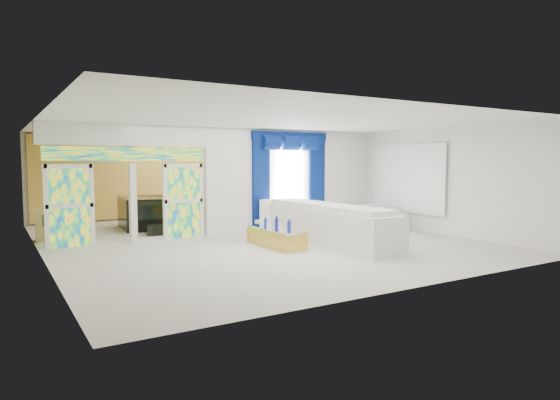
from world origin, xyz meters
TOP-DOWN VIEW (x-y plane):
  - floor at (0.00, 0.00)m, footprint 12.00×12.00m
  - dividing_wall at (2.15, 1.00)m, footprint 5.70×0.18m
  - dividing_header at (-2.85, 1.00)m, footprint 4.30×0.18m
  - stained_panel_left at (-4.28, 1.00)m, footprint 0.95×0.04m
  - stained_panel_right at (-1.42, 1.00)m, footprint 0.95×0.04m
  - stained_transom at (-2.85, 1.00)m, footprint 4.00×0.05m
  - window_pane at (1.90, 0.90)m, footprint 1.00×0.02m
  - blue_drape_left at (0.90, 0.87)m, footprint 0.55×0.10m
  - blue_drape_right at (2.90, 0.87)m, footprint 0.55×0.10m
  - blue_pelmet at (1.90, 0.87)m, footprint 2.60×0.12m
  - wall_mirror at (4.94, -1.00)m, footprint 0.04×2.70m
  - gold_curtains at (0.00, 5.90)m, footprint 9.70×0.12m
  - white_sofa at (1.38, -1.75)m, footprint 1.04×4.60m
  - coffee_table at (0.03, -1.45)m, footprint 0.66×1.91m
  - console_table at (1.20, 0.60)m, footprint 1.13×0.38m
  - table_lamp at (0.90, 0.60)m, footprint 0.36×0.36m
  - armchair at (4.21, -0.55)m, footprint 1.21×1.31m
  - grand_piano at (-1.78, 3.40)m, footprint 1.61×2.02m
  - piano_bench at (-1.78, 1.80)m, footprint 0.90×0.42m
  - tv_console at (-4.65, 2.31)m, footprint 0.63×0.58m
  - chandelier at (-2.30, 3.40)m, footprint 0.60×0.60m
  - decanters at (0.05, -1.46)m, footprint 0.19×1.08m

SIDE VIEW (x-z plane):
  - floor at x=0.00m, z-range 0.00..0.00m
  - piano_bench at x=-1.78m, z-range 0.00..0.29m
  - console_table at x=1.20m, z-range 0.00..0.38m
  - coffee_table at x=0.03m, z-range 0.00..0.42m
  - armchair at x=4.21m, z-range 0.00..0.73m
  - tv_console at x=-4.65m, z-range 0.00..0.82m
  - white_sofa at x=1.38m, z-range 0.00..0.87m
  - grand_piano at x=-1.78m, z-range 0.00..0.96m
  - decanters at x=0.05m, z-range 0.39..0.65m
  - table_lamp at x=0.90m, z-range 0.38..0.96m
  - stained_panel_left at x=-4.28m, z-range 0.00..2.00m
  - stained_panel_right at x=-1.42m, z-range 0.00..2.00m
  - blue_drape_left at x=0.90m, z-range 0.00..2.80m
  - blue_drape_right at x=2.90m, z-range 0.00..2.80m
  - window_pane at x=1.90m, z-range 0.30..2.60m
  - dividing_wall at x=2.15m, z-range 0.00..3.00m
  - gold_curtains at x=0.00m, z-range 0.05..2.95m
  - wall_mirror at x=4.94m, z-range 0.60..2.50m
  - stained_transom at x=-2.85m, z-range 2.08..2.42m
  - chandelier at x=-2.30m, z-range 2.35..2.95m
  - dividing_header at x=-2.85m, z-range 2.45..3.00m
  - blue_pelmet at x=1.90m, z-range 2.69..2.94m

